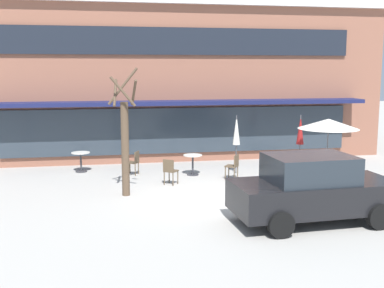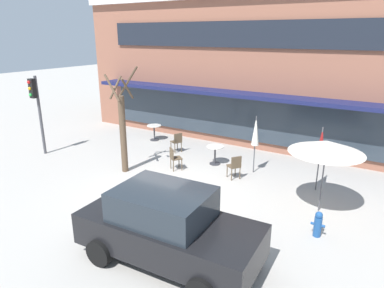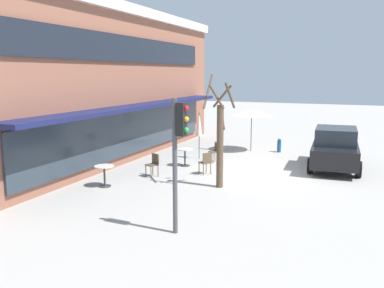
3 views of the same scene
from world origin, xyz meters
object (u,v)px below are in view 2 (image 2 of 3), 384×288
(cafe_table_near_wall, at_px, (154,130))
(cafe_chair_0, at_px, (235,165))
(fire_hydrant, at_px, (318,224))
(traffic_light_pole, at_px, (36,103))
(street_tree, at_px, (123,128))
(cafe_table_streetside, at_px, (215,152))
(patio_umbrella_green_folded, at_px, (321,144))
(cafe_chair_2, at_px, (177,141))
(patio_umbrella_cream_folded, at_px, (326,147))
(patio_umbrella_corner_open, at_px, (256,131))
(cafe_chair_1, at_px, (174,157))
(parked_sedan, at_px, (167,226))

(cafe_table_near_wall, relative_size, cafe_chair_0, 0.85)
(fire_hydrant, bearing_deg, traffic_light_pole, 178.70)
(cafe_chair_0, xyz_separation_m, street_tree, (-3.89, -1.53, 1.20))
(cafe_table_streetside, distance_m, patio_umbrella_green_folded, 4.22)
(cafe_chair_0, distance_m, cafe_chair_2, 3.70)
(cafe_chair_2, bearing_deg, cafe_table_near_wall, 155.40)
(patio_umbrella_cream_folded, relative_size, fire_hydrant, 3.12)
(patio_umbrella_corner_open, distance_m, cafe_chair_1, 3.23)
(cafe_table_near_wall, distance_m, cafe_chair_1, 4.08)
(traffic_light_pole, bearing_deg, cafe_table_near_wall, 55.74)
(cafe_chair_2, bearing_deg, patio_umbrella_green_folded, -6.87)
(patio_umbrella_green_folded, bearing_deg, patio_umbrella_cream_folded, -73.99)
(cafe_chair_1, bearing_deg, patio_umbrella_cream_folded, -4.13)
(cafe_table_streetside, distance_m, cafe_chair_2, 2.17)
(parked_sedan, bearing_deg, patio_umbrella_green_folded, 70.14)
(street_tree, bearing_deg, patio_umbrella_cream_folded, 5.66)
(patio_umbrella_green_folded, relative_size, patio_umbrella_cream_folded, 1.00)
(cafe_chair_1, bearing_deg, cafe_table_streetside, 52.73)
(patio_umbrella_corner_open, xyz_separation_m, traffic_light_pole, (-8.66, -2.92, 0.67))
(patio_umbrella_corner_open, height_order, cafe_chair_2, patio_umbrella_corner_open)
(patio_umbrella_corner_open, xyz_separation_m, cafe_chair_0, (-0.35, -0.94, -1.10))
(street_tree, bearing_deg, patio_umbrella_green_folded, 17.81)
(cafe_table_near_wall, height_order, patio_umbrella_corner_open, patio_umbrella_corner_open)
(cafe_chair_0, bearing_deg, cafe_chair_1, -169.59)
(cafe_table_streetside, relative_size, cafe_chair_2, 0.85)
(patio_umbrella_green_folded, distance_m, patio_umbrella_corner_open, 2.41)
(cafe_table_streetside, height_order, patio_umbrella_cream_folded, patio_umbrella_cream_folded)
(street_tree, xyz_separation_m, traffic_light_pole, (-4.41, -0.45, 0.58))
(patio_umbrella_cream_folded, distance_m, patio_umbrella_corner_open, 3.34)
(cafe_table_near_wall, xyz_separation_m, cafe_chair_0, (5.42, -2.26, 0.01))
(cafe_table_streetside, height_order, traffic_light_pole, traffic_light_pole)
(cafe_chair_2, relative_size, parked_sedan, 0.21)
(cafe_table_streetside, relative_size, cafe_chair_0, 0.85)
(patio_umbrella_corner_open, relative_size, cafe_chair_1, 2.47)
(cafe_chair_1, height_order, fire_hydrant, cafe_chair_1)
(patio_umbrella_cream_folded, xyz_separation_m, parked_sedan, (-2.47, -4.26, -1.14))
(patio_umbrella_cream_folded, relative_size, cafe_chair_2, 2.47)
(patio_umbrella_green_folded, bearing_deg, fire_hydrant, -76.66)
(fire_hydrant, bearing_deg, cafe_table_near_wall, 153.04)
(patio_umbrella_corner_open, bearing_deg, street_tree, -149.80)
(cafe_chair_2, bearing_deg, patio_umbrella_corner_open, -6.11)
(patio_umbrella_corner_open, distance_m, traffic_light_pole, 9.16)
(cafe_table_streetside, height_order, street_tree, street_tree)
(patio_umbrella_green_folded, bearing_deg, cafe_table_streetside, 175.25)
(cafe_chair_1, bearing_deg, cafe_table_near_wall, 138.77)
(cafe_table_streetside, bearing_deg, parked_sedan, -71.70)
(street_tree, relative_size, fire_hydrant, 5.62)
(patio_umbrella_cream_folded, bearing_deg, cafe_chair_1, 175.87)
(cafe_chair_1, height_order, street_tree, street_tree)
(patio_umbrella_cream_folded, relative_size, cafe_chair_0, 2.47)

